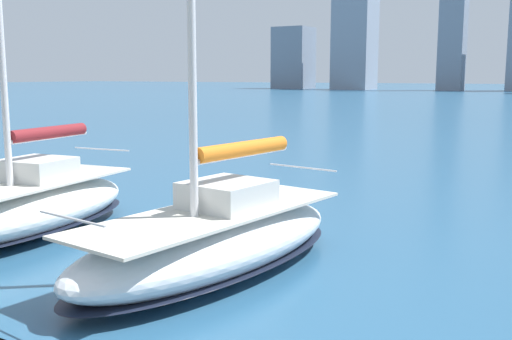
% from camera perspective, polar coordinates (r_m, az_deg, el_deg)
% --- Properties ---
extents(sailboat_orange, '(3.47, 7.57, 12.88)m').
position_cam_1_polar(sailboat_orange, '(12.27, -3.99, -6.32)').
color(sailboat_orange, silver).
rests_on(sailboat_orange, ground).
extents(sailboat_maroon, '(3.42, 7.08, 11.86)m').
position_cam_1_polar(sailboat_maroon, '(16.23, -20.90, -3.06)').
color(sailboat_maroon, white).
rests_on(sailboat_maroon, ground).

